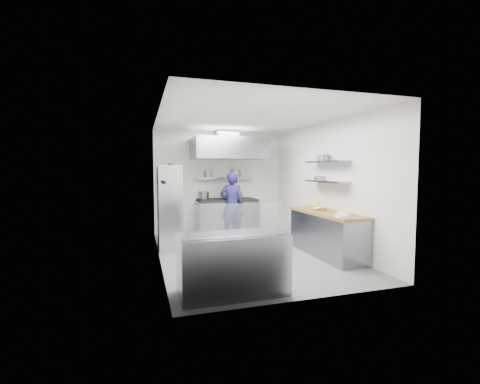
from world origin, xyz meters
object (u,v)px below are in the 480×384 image
object	(u,v)px
chef	(232,205)
display_case	(233,264)
gas_range	(227,218)
wire_rack	(169,207)

from	to	relation	value
chef	display_case	world-z (taller)	chef
display_case	gas_range	bearing A→B (deg)	76.12
chef	wire_rack	distance (m)	1.77
gas_range	display_case	world-z (taller)	gas_range
chef	display_case	distance (m)	3.81
wire_rack	display_case	xyz separation A→B (m)	(0.62, -2.99, -0.50)
gas_range	chef	world-z (taller)	chef
gas_range	chef	xyz separation A→B (m)	(0.00, -0.45, 0.40)
wire_rack	display_case	bearing A→B (deg)	-78.33
gas_range	chef	bearing A→B (deg)	-89.40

